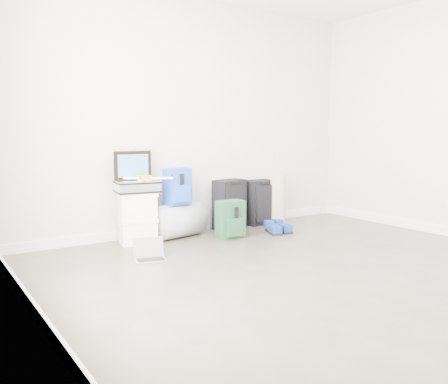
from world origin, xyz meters
TOP-DOWN VIEW (x-y plane):
  - ground at (0.00, 0.00)m, footprint 5.00×5.00m
  - room_envelope at (0.00, 0.02)m, footprint 4.52×5.02m
  - boxes_stack at (-0.86, 2.23)m, footprint 0.44×0.38m
  - briefcase at (-0.86, 2.23)m, footprint 0.48×0.38m
  - painting at (-0.86, 2.32)m, footprint 0.41×0.04m
  - drone at (-0.78, 2.21)m, footprint 0.52×0.52m
  - duffel_bag at (-0.38, 2.25)m, footprint 0.68×0.49m
  - blue_backpack at (-0.38, 2.22)m, footprint 0.31×0.24m
  - large_suitcase at (0.39, 2.33)m, footprint 0.43×0.32m
  - green_backpack at (0.11, 1.89)m, footprint 0.31×0.23m
  - carry_on at (0.86, 2.34)m, footprint 0.39×0.27m
  - shoes at (0.74, 1.81)m, footprint 0.34×0.33m
  - rolled_rug at (1.08, 2.24)m, footprint 0.20×0.20m
  - laptop at (-1.04, 1.55)m, footprint 0.32×0.27m

SIDE VIEW (x-z plane):
  - ground at x=0.00m, z-range 0.00..0.00m
  - laptop at x=-1.04m, z-range -0.05..0.15m
  - shoes at x=0.74m, z-range 0.00..0.10m
  - duffel_bag at x=-0.38m, z-range 0.00..0.38m
  - green_backpack at x=0.11m, z-range -0.01..0.42m
  - boxes_stack at x=-0.86m, z-range 0.00..0.55m
  - carry_on at x=0.86m, z-range 0.00..0.57m
  - large_suitcase at x=0.39m, z-range 0.00..0.60m
  - rolled_rug at x=1.08m, z-range 0.00..0.62m
  - blue_backpack at x=-0.38m, z-range 0.38..0.78m
  - briefcase at x=-0.86m, z-range 0.55..0.67m
  - drone at x=-0.78m, z-range 0.67..0.73m
  - painting at x=-0.86m, z-range 0.67..0.98m
  - room_envelope at x=0.00m, z-range 0.37..3.08m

